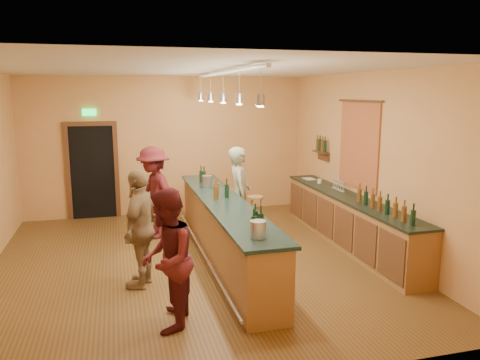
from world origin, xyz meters
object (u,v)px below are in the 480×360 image
object	(u,v)px
customer_c	(154,192)
bar_stool	(255,203)
customer_a	(166,260)
back_counter	(349,220)
tasting_bar	(224,226)
customer_b	(141,228)
bartender	(240,194)

from	to	relation	value
customer_c	bar_stool	size ratio (longest dim) A/B	2.58
customer_a	bar_stool	size ratio (longest dim) A/B	2.48
back_counter	bar_stool	xyz separation A→B (m)	(-1.38, 1.48, 0.07)
customer_c	tasting_bar	bearing A→B (deg)	10.18
customer_a	customer_b	xyz separation A→B (m)	(-0.23, 1.37, 0.01)
back_counter	tasting_bar	size ratio (longest dim) A/B	0.89
tasting_bar	customer_a	distance (m)	2.41
bartender	customer_a	xyz separation A→B (m)	(-1.74, -3.11, -0.05)
back_counter	customer_b	bearing A→B (deg)	-166.97
customer_a	customer_b	size ratio (longest dim) A/B	0.98
bartender	customer_c	distance (m)	1.69
bartender	customer_a	bearing A→B (deg)	161.96
back_counter	customer_a	size ratio (longest dim) A/B	2.63
customer_b	customer_c	distance (m)	2.38
back_counter	customer_c	world-z (taller)	customer_c
back_counter	tasting_bar	bearing A→B (deg)	-175.74
bartender	customer_c	world-z (taller)	bartender
bartender	customer_a	distance (m)	3.57
customer_a	customer_c	distance (m)	3.72
back_counter	tasting_bar	distance (m)	2.44
customer_b	bartender	bearing A→B (deg)	155.76
customer_c	bar_stool	world-z (taller)	customer_c
bartender	bar_stool	size ratio (longest dim) A/B	2.61
customer_a	back_counter	bearing A→B (deg)	137.48
customer_b	customer_c	bearing A→B (deg)	-165.16
bar_stool	customer_b	bearing A→B (deg)	-136.15
back_counter	customer_c	distance (m)	3.78
tasting_bar	customer_c	bearing A→B (deg)	122.13
bartender	customer_c	size ratio (longest dim) A/B	1.01
customer_a	bar_stool	distance (m)	4.37
back_counter	bar_stool	size ratio (longest dim) A/B	6.50
bar_stool	customer_a	bearing A→B (deg)	-120.95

